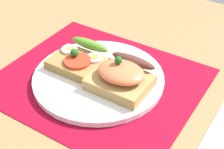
% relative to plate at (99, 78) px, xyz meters
% --- Properties ---
extents(ground_plane, '(1.20, 0.90, 0.03)m').
position_rel_plate_xyz_m(ground_plane, '(0.00, 0.00, -0.02)').
color(ground_plane, '#9B7347').
extents(placemat, '(0.37, 0.32, 0.00)m').
position_rel_plate_xyz_m(placemat, '(0.00, 0.00, -0.01)').
color(placemat, maroon).
rests_on(placemat, ground_plane).
extents(plate, '(0.25, 0.25, 0.01)m').
position_rel_plate_xyz_m(plate, '(0.00, 0.00, 0.00)').
color(plate, white).
rests_on(plate, placemat).
extents(sandwich_egg_tomato, '(0.10, 0.09, 0.04)m').
position_rel_plate_xyz_m(sandwich_egg_tomato, '(-0.05, 0.01, 0.02)').
color(sandwich_egg_tomato, olive).
rests_on(sandwich_egg_tomato, plate).
extents(sandwich_salmon, '(0.11, 0.10, 0.06)m').
position_rel_plate_xyz_m(sandwich_salmon, '(0.05, -0.00, 0.03)').
color(sandwich_salmon, '#AC894C').
rests_on(sandwich_salmon, plate).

